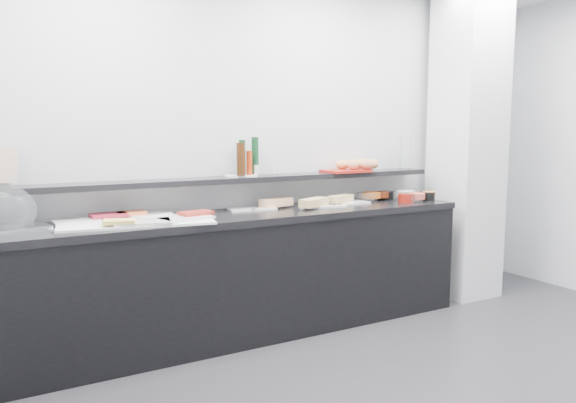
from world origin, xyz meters
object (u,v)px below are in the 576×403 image
bread_tray (346,171)px  cloche_base (6,230)px  condiment_tray (241,176)px  carafe (405,152)px  sandwich_plate_mid (323,206)px

bread_tray → cloche_base: bearing=-176.7°
cloche_base → condiment_tray: condiment_tray is taller
condiment_tray → bread_tray: 0.93m
bread_tray → carafe: 0.66m
bread_tray → carafe: bearing=0.2°
sandwich_plate_mid → condiment_tray: (-0.61, 0.19, 0.25)m
condiment_tray → carafe: bearing=11.3°
condiment_tray → carafe: size_ratio=0.76×
cloche_base → bread_tray: size_ratio=1.21×
sandwich_plate_mid → carafe: carafe is taller
sandwich_plate_mid → condiment_tray: bearing=177.1°
sandwich_plate_mid → bread_tray: 0.44m
carafe → condiment_tray: bearing=178.7°
cloche_base → sandwich_plate_mid: size_ratio=1.27×
cloche_base → condiment_tray: size_ratio=1.93×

